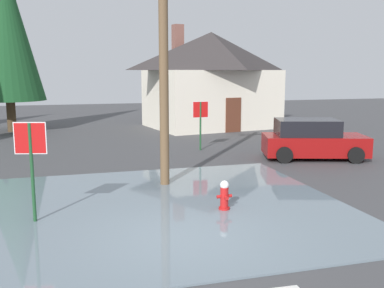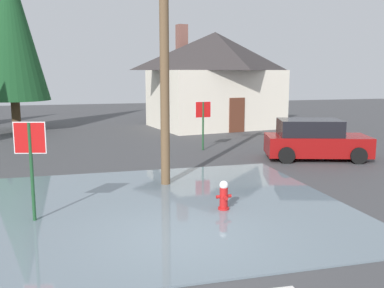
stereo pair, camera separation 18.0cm
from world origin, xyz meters
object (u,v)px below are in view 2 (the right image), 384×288
(stop_sign_near, at_px, (31,151))
(house, at_px, (215,78))
(fire_hydrant, at_px, (224,196))
(utility_pole, at_px, (164,49))
(stop_sign_far, at_px, (203,115))
(pine_tree_short_left, at_px, (10,27))
(parked_car, at_px, (315,140))

(stop_sign_near, distance_m, house, 18.67)
(fire_hydrant, xyz_separation_m, utility_pole, (-0.91, 2.89, 3.78))
(stop_sign_near, height_order, utility_pole, utility_pole)
(fire_hydrant, distance_m, stop_sign_far, 8.78)
(stop_sign_far, xyz_separation_m, pine_tree_short_left, (-8.90, 8.91, 4.42))
(stop_sign_near, relative_size, pine_tree_short_left, 0.23)
(parked_car, bearing_deg, pine_tree_short_left, 136.57)
(parked_car, distance_m, pine_tree_short_left, 18.23)
(stop_sign_near, distance_m, utility_pole, 5.09)
(fire_hydrant, bearing_deg, parked_car, 43.29)
(fire_hydrant, relative_size, parked_car, 0.18)
(house, distance_m, parked_car, 11.21)
(house, bearing_deg, fire_hydrant, -107.00)
(fire_hydrant, bearing_deg, house, 73.00)
(stop_sign_near, distance_m, parked_car, 11.49)
(utility_pole, xyz_separation_m, stop_sign_far, (2.85, 5.59, -2.60))
(fire_hydrant, height_order, stop_sign_far, stop_sign_far)
(stop_sign_far, height_order, pine_tree_short_left, pine_tree_short_left)
(fire_hydrant, height_order, parked_car, parked_car)
(fire_hydrant, distance_m, parked_car, 7.87)
(fire_hydrant, bearing_deg, utility_pole, 107.53)
(pine_tree_short_left, bearing_deg, stop_sign_far, -45.03)
(stop_sign_far, relative_size, pine_tree_short_left, 0.22)
(house, distance_m, pine_tree_short_left, 12.35)
(stop_sign_far, xyz_separation_m, parked_car, (3.78, -3.10, -0.80))
(stop_sign_far, bearing_deg, parked_car, -39.31)
(house, height_order, parked_car, house)
(stop_sign_far, bearing_deg, fire_hydrant, -102.85)
(pine_tree_short_left, bearing_deg, utility_pole, -67.36)
(house, xyz_separation_m, pine_tree_short_left, (-11.96, 1.06, 2.92))
(pine_tree_short_left, bearing_deg, stop_sign_near, -82.01)
(stop_sign_near, relative_size, stop_sign_far, 1.08)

